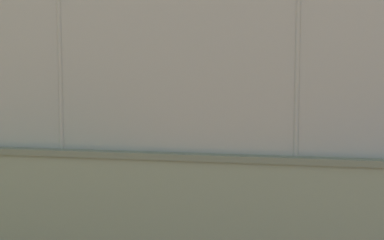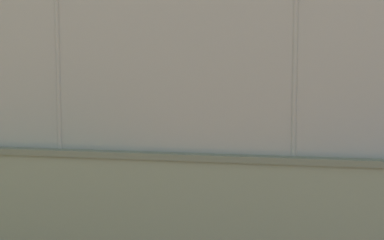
{
  "view_description": "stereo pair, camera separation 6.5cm",
  "coord_description": "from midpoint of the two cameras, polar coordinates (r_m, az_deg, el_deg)",
  "views": [
    {
      "loc": [
        -2.48,
        20.78,
        2.64
      ],
      "look_at": [
        0.33,
        7.91,
        1.31
      ],
      "focal_mm": 54.68,
      "sensor_mm": 36.0,
      "label": 1
    },
    {
      "loc": [
        -2.54,
        20.76,
        2.64
      ],
      "look_at": [
        0.33,
        7.91,
        1.31
      ],
      "focal_mm": 54.68,
      "sensor_mm": 36.0,
      "label": 2
    }
  ],
  "objects": [
    {
      "name": "ground_plane",
      "position": [
        21.09,
        5.38,
        -1.44
      ],
      "size": [
        260.0,
        260.0,
        0.0
      ],
      "primitive_type": "plane",
      "color": "#B27247"
    },
    {
      "name": "perimeter_wall",
      "position": [
        7.58,
        -1.96,
        -8.67
      ],
      "size": [
        27.91,
        0.81,
        1.49
      ],
      "color": "slate",
      "rests_on": "ground_plane"
    },
    {
      "name": "fence_panel_on_wall",
      "position": [
        7.34,
        -2.01,
        4.95
      ],
      "size": [
        27.42,
        0.48,
        2.09
      ],
      "color": "gray",
      "rests_on": "perimeter_wall"
    },
    {
      "name": "player_at_service_line",
      "position": [
        21.89,
        -10.18,
        1.11
      ],
      "size": [
        0.74,
        1.15,
        1.53
      ],
      "color": "#B2B2B2",
      "rests_on": "ground_plane"
    },
    {
      "name": "spare_ball_by_wall",
      "position": [
        9.12,
        -9.77,
        -10.79
      ],
      "size": [
        0.11,
        0.11,
        0.11
      ],
      "primitive_type": "sphere",
      "color": "yellow",
      "rests_on": "ground_plane"
    },
    {
      "name": "courtside_bench",
      "position": [
        10.22,
        -13.0,
        -6.7
      ],
      "size": [
        1.61,
        0.4,
        0.87
      ],
      "color": "#4C6B4C",
      "rests_on": "ground_plane"
    }
  ]
}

